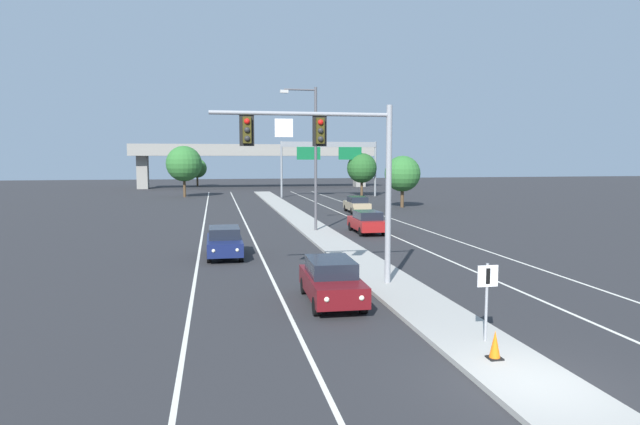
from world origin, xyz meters
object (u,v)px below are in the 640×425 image
object	(u,v)px
street_lamp_median	(313,150)
tree_far_right_c	(362,168)
car_oncoming_darkred	(331,280)
tree_far_left_c	(184,164)
overhead_signal_mast	(333,156)
car_receding_tan	(357,204)
tree_far_left_a	(197,168)
median_sign_post	(487,291)
traffic_cone_median_nose	(495,345)
car_oncoming_navy	(224,242)
tree_far_right_a	(403,174)
car_receding_red	(367,222)
highway_sign_gantry	(329,151)

from	to	relation	value
street_lamp_median	tree_far_right_c	xyz separation A→B (m)	(13.22, 35.28, -1.91)
car_oncoming_darkred	tree_far_right_c	distance (m)	56.51
street_lamp_median	tree_far_right_c	size ratio (longest dim) A/B	1.68
tree_far_left_c	overhead_signal_mast	bearing A→B (deg)	-81.03
car_oncoming_darkred	car_receding_tan	xyz separation A→B (m)	(9.35, 31.85, 0.00)
street_lamp_median	tree_far_left_a	size ratio (longest dim) A/B	1.94
street_lamp_median	tree_far_left_a	xyz separation A→B (m)	(-9.97, 67.15, -2.43)
median_sign_post	tree_far_right_c	bearing A→B (deg)	78.01
median_sign_post	overhead_signal_mast	bearing A→B (deg)	110.30
overhead_signal_mast	traffic_cone_median_nose	size ratio (longest dim) A/B	9.73
car_oncoming_navy	tree_far_right_a	world-z (taller)	tree_far_right_a
car_receding_tan	traffic_cone_median_nose	size ratio (longest dim) A/B	6.10
car_receding_red	tree_far_left_c	xyz separation A→B (m)	(-14.45, 39.18, 3.69)
overhead_signal_mast	car_receding_tan	distance (m)	31.38
street_lamp_median	car_oncoming_darkred	xyz separation A→B (m)	(-2.68, -18.86, -4.97)
tree_far_left_c	tree_far_left_a	bearing A→B (deg)	88.37
car_receding_red	median_sign_post	bearing A→B (deg)	-97.59
car_receding_tan	tree_far_right_c	world-z (taller)	tree_far_right_c
traffic_cone_median_nose	tree_far_right_c	bearing A→B (deg)	77.86
tree_far_left_c	car_receding_red	bearing A→B (deg)	-69.76
car_oncoming_navy	car_receding_tan	bearing A→B (deg)	59.10
tree_far_left_c	tree_far_right_a	distance (m)	31.23
car_oncoming_navy	tree_far_right_a	xyz separation A→B (m)	(19.18, 26.29, 2.77)
street_lamp_median	highway_sign_gantry	size ratio (longest dim) A/B	0.75
tree_far_left_a	highway_sign_gantry	bearing A→B (deg)	-60.27
car_oncoming_navy	tree_far_left_a	distance (m)	76.00
car_receding_tan	highway_sign_gantry	bearing A→B (deg)	85.19
car_oncoming_darkred	overhead_signal_mast	bearing A→B (deg)	76.09
tree_far_right_a	median_sign_post	bearing A→B (deg)	-106.37
street_lamp_median	car_receding_red	size ratio (longest dim) A/B	2.23
overhead_signal_mast	highway_sign_gantry	distance (m)	52.67
car_receding_red	highway_sign_gantry	world-z (taller)	highway_sign_gantry
car_receding_tan	car_oncoming_navy	bearing A→B (deg)	-120.90
tree_far_left_a	car_receding_red	bearing A→B (deg)	-78.74
overhead_signal_mast	car_receding_tan	xyz separation A→B (m)	(8.83, 29.77, -4.51)
car_oncoming_darkred	tree_far_right_c	world-z (taller)	tree_far_right_c
car_receding_tan	tree_far_right_a	world-z (taller)	tree_far_right_a
overhead_signal_mast	car_receding_tan	bearing A→B (deg)	73.47
median_sign_post	street_lamp_median	xyz separation A→B (m)	(-0.58, 24.21, 4.21)
median_sign_post	tree_far_left_c	bearing A→B (deg)	100.38
car_oncoming_navy	median_sign_post	bearing A→B (deg)	-65.96
car_oncoming_navy	overhead_signal_mast	bearing A→B (deg)	-62.69
street_lamp_median	highway_sign_gantry	xyz separation A→B (m)	(8.51, 34.79, 0.37)
car_oncoming_darkred	highway_sign_gantry	bearing A→B (deg)	78.22
overhead_signal_mast	car_oncoming_navy	world-z (taller)	overhead_signal_mast
car_receding_red	traffic_cone_median_nose	size ratio (longest dim) A/B	6.07
car_oncoming_navy	street_lamp_median	bearing A→B (deg)	54.05
tree_far_left_a	tree_far_right_c	size ratio (longest dim) A/B	0.87
car_oncoming_darkred	car_oncoming_navy	bearing A→B (deg)	109.79
overhead_signal_mast	tree_far_left_c	xyz separation A→B (m)	(-8.64, 54.72, -0.82)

